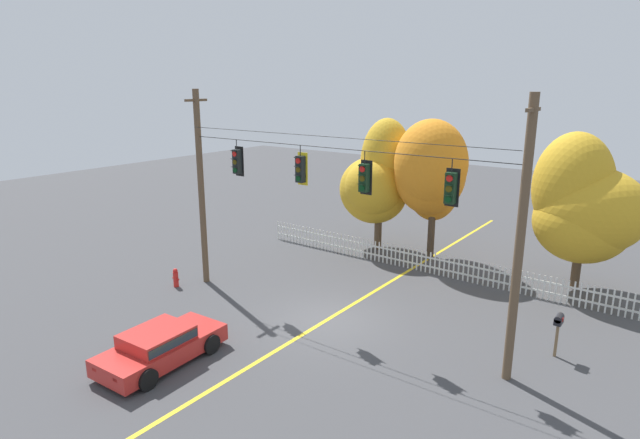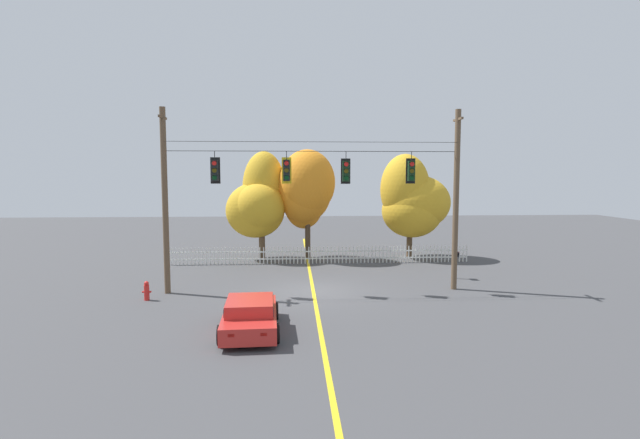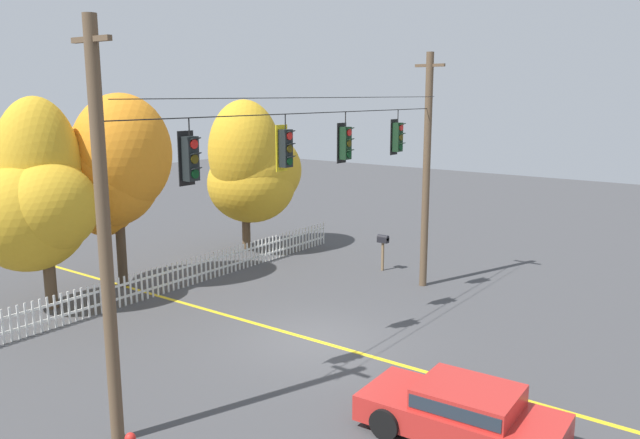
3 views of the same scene
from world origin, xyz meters
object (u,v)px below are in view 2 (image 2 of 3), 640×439
traffic_signal_northbound_primary (215,170)px  traffic_signal_westbound_side (346,171)px  autumn_oak_far_east (412,202)px  traffic_signal_southbound_primary (411,171)px  autumn_maple_near_fence (259,202)px  roadside_mailbox (456,256)px  parked_car (250,314)px  traffic_signal_northbound_secondary (287,170)px  autumn_maple_mid (305,190)px  fire_hydrant (147,291)px

traffic_signal_northbound_primary → traffic_signal_westbound_side: bearing=-0.0°
traffic_signal_westbound_side → autumn_oak_far_east: size_ratio=0.22×
traffic_signal_southbound_primary → autumn_maple_near_fence: autumn_maple_near_fence is taller
roadside_mailbox → parked_car: bearing=-141.6°
traffic_signal_northbound_secondary → traffic_signal_westbound_side: (2.67, -0.00, -0.03)m
traffic_signal_northbound_primary → traffic_signal_northbound_secondary: bearing=0.0°
autumn_maple_near_fence → roadside_mailbox: (10.41, -6.37, -2.45)m
traffic_signal_westbound_side → autumn_maple_mid: (-1.59, 8.61, -1.09)m
roadside_mailbox → fire_hydrant: bearing=-166.8°
traffic_signal_southbound_primary → parked_car: size_ratio=0.35×
autumn_maple_mid → parked_car: autumn_maple_mid is taller
autumn_oak_far_east → parked_car: size_ratio=1.62×
fire_hydrant → autumn_maple_near_fence: bearing=67.1°
traffic_signal_northbound_primary → traffic_signal_westbound_side: 5.84m
traffic_signal_southbound_primary → autumn_maple_near_fence: size_ratio=0.21×
autumn_maple_mid → roadside_mailbox: size_ratio=4.79×
traffic_signal_westbound_side → roadside_mailbox: bearing=20.4°
autumn_maple_mid → roadside_mailbox: autumn_maple_mid is taller
traffic_signal_southbound_primary → roadside_mailbox: bearing=36.8°
traffic_signal_westbound_side → roadside_mailbox: (5.92, 2.20, -4.30)m
fire_hydrant → autumn_maple_mid: bearing=54.5°
traffic_signal_northbound_secondary → autumn_maple_near_fence: (-1.82, 8.58, -1.89)m
fire_hydrant → parked_car: bearing=-42.4°
autumn_maple_near_fence → autumn_maple_mid: autumn_maple_mid is taller
traffic_signal_northbound_primary → parked_car: size_ratio=0.35×
autumn_maple_mid → roadside_mailbox: bearing=-40.5°
traffic_signal_northbound_secondary → fire_hydrant: (-5.94, -1.21, -5.11)m
parked_car → autumn_oak_far_east: bearing=57.1°
traffic_signal_northbound_primary → parked_car: traffic_signal_northbound_primary is taller
autumn_maple_mid → fire_hydrant: autumn_maple_mid is taller
traffic_signal_northbound_secondary → roadside_mailbox: 9.87m
autumn_oak_far_east → parked_car: (-9.03, -13.95, -3.02)m
traffic_signal_southbound_primary → parked_car: bearing=-140.9°
traffic_signal_westbound_side → autumn_maple_near_fence: (-4.49, 8.58, -1.85)m
traffic_signal_northbound_secondary → roadside_mailbox: size_ratio=1.00×
traffic_signal_southbound_primary → fire_hydrant: size_ratio=1.76×
roadside_mailbox → traffic_signal_northbound_secondary: bearing=-165.6°
traffic_signal_southbound_primary → autumn_maple_near_fence: bearing=131.0°
autumn_maple_mid → parked_car: bearing=-99.1°
traffic_signal_westbound_side → roadside_mailbox: traffic_signal_westbound_side is taller
traffic_signal_northbound_secondary → autumn_maple_mid: (1.07, 8.61, -1.12)m
autumn_maple_mid → fire_hydrant: 12.71m
autumn_maple_near_fence → autumn_oak_far_east: (9.66, -0.18, -0.00)m
traffic_signal_westbound_side → traffic_signal_southbound_primary: 2.98m
autumn_maple_mid → traffic_signal_westbound_side: bearing=-79.5°
autumn_oak_far_east → traffic_signal_westbound_side: bearing=-121.6°
traffic_signal_northbound_secondary → autumn_maple_mid: 8.75m
fire_hydrant → traffic_signal_westbound_side: bearing=8.0°
autumn_maple_mid → autumn_oak_far_east: bearing=-1.8°
autumn_maple_near_fence → autumn_maple_mid: bearing=0.7°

